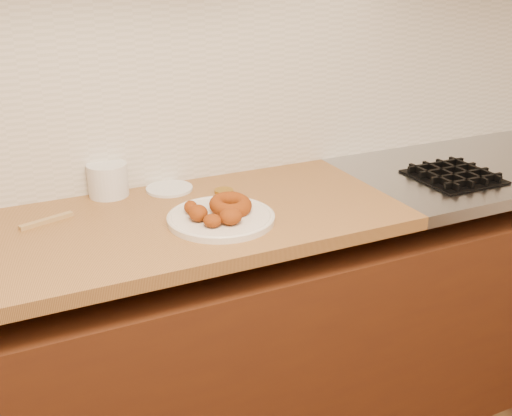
% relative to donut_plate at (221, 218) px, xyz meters
% --- Properties ---
extents(wall_back, '(4.00, 0.02, 2.70)m').
position_rel_donut_plate_xyz_m(wall_back, '(0.05, 0.39, 0.44)').
color(wall_back, '#C7B499').
rests_on(wall_back, ground).
extents(base_cabinet, '(3.60, 0.60, 0.77)m').
position_rel_donut_plate_xyz_m(base_cabinet, '(0.05, 0.08, -0.52)').
color(base_cabinet, '#47210E').
rests_on(base_cabinet, floor).
extents(stovetop, '(1.30, 0.62, 0.04)m').
position_rel_donut_plate_xyz_m(stovetop, '(1.20, 0.08, -0.03)').
color(stovetop, '#9EA0A5').
rests_on(stovetop, base_cabinet).
extents(backsplash, '(3.60, 0.02, 0.60)m').
position_rel_donut_plate_xyz_m(backsplash, '(0.05, 0.38, 0.29)').
color(backsplash, beige).
rests_on(backsplash, wall_back).
extents(donut_plate, '(0.30, 0.30, 0.02)m').
position_rel_donut_plate_xyz_m(donut_plate, '(0.00, 0.00, 0.00)').
color(donut_plate, silver).
rests_on(donut_plate, butcher_block).
extents(ring_donut, '(0.16, 0.16, 0.06)m').
position_rel_donut_plate_xyz_m(ring_donut, '(0.03, 0.01, 0.03)').
color(ring_donut, '#7A3209').
rests_on(ring_donut, donut_plate).
extents(fried_dough_chunks, '(0.14, 0.18, 0.05)m').
position_rel_donut_plate_xyz_m(fried_dough_chunks, '(-0.04, -0.03, 0.03)').
color(fried_dough_chunks, '#7A3209').
rests_on(fried_dough_chunks, donut_plate).
extents(plastic_tub, '(0.12, 0.12, 0.10)m').
position_rel_donut_plate_xyz_m(plastic_tub, '(-0.24, 0.34, 0.04)').
color(plastic_tub, silver).
rests_on(plastic_tub, butcher_block).
extents(tub_lid, '(0.20, 0.20, 0.01)m').
position_rel_donut_plate_xyz_m(tub_lid, '(-0.06, 0.30, -0.00)').
color(tub_lid, silver).
rests_on(tub_lid, butcher_block).
extents(brass_jar_lid, '(0.07, 0.07, 0.01)m').
position_rel_donut_plate_xyz_m(brass_jar_lid, '(0.09, 0.20, -0.00)').
color(brass_jar_lid, '#A97F22').
rests_on(brass_jar_lid, butcher_block).
extents(wooden_utensil, '(0.15, 0.07, 0.01)m').
position_rel_donut_plate_xyz_m(wooden_utensil, '(-0.45, 0.20, -0.00)').
color(wooden_utensil, '#A4814B').
rests_on(wooden_utensil, butcher_block).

